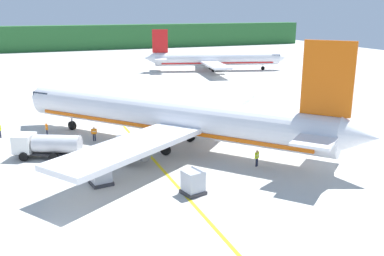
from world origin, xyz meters
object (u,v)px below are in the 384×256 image
airliner_mid_apron (215,59)px  crew_marshaller (94,133)px  cargo_container_mid (193,182)px  crew_loader_left (47,128)px  airliner_foreground (171,116)px  service_truck_fuel (47,145)px  cargo_container_near (100,174)px  crew_supervisor (0,129)px  crew_loader_right (257,157)px

airliner_mid_apron → crew_marshaller: 59.15m
cargo_container_mid → crew_loader_left: bearing=115.2°
airliner_foreground → service_truck_fuel: size_ratio=4.96×
cargo_container_mid → cargo_container_near: bearing=144.8°
crew_supervisor → crew_loader_left: bearing=-14.2°
crew_marshaller → crew_supervisor: bearing=152.4°
cargo_container_near → crew_marshaller: cargo_container_near is taller
crew_loader_right → cargo_container_mid: bearing=-155.0°
crew_loader_left → cargo_container_mid: bearing=-64.8°
service_truck_fuel → crew_loader_right: size_ratio=4.25×
crew_loader_left → crew_loader_right: (17.97, -17.71, -0.01)m
airliner_foreground → crew_loader_right: 10.62m
airliner_mid_apron → crew_marshaller: bearing=-127.5°
airliner_foreground → cargo_container_near: (-8.87, -7.63, -2.47)m
airliner_foreground → service_truck_fuel: airliner_foreground is taller
cargo_container_near → crew_loader_left: (-3.42, 16.72, 0.03)m
cargo_container_near → crew_loader_right: (14.56, -1.00, 0.02)m
airliner_foreground → crew_loader_right: bearing=-56.6°
airliner_foreground → cargo_container_near: size_ratio=16.91×
airliner_foreground → crew_marshaller: size_ratio=20.73×
cargo_container_mid → airliner_foreground: bearing=79.8°
crew_marshaller → airliner_foreground: bearing=-34.9°
cargo_container_mid → crew_loader_left: (-10.06, 21.41, -0.04)m
cargo_container_mid → crew_marshaller: 18.23m
service_truck_fuel → cargo_container_mid: 17.02m
airliner_foreground → crew_marshaller: bearing=145.1°
crew_marshaller → crew_loader_right: 19.01m
airliner_foreground → service_truck_fuel: bearing=175.1°
airliner_foreground → cargo_container_mid: 12.75m
cargo_container_near → crew_loader_right: cargo_container_near is taller
crew_marshaller → crew_loader_left: crew_marshaller is taller
crew_marshaller → crew_loader_left: 6.26m
crew_marshaller → crew_loader_left: size_ratio=1.01×
airliner_foreground → airliner_mid_apron: (28.59, 52.06, -0.61)m
crew_loader_left → crew_loader_right: size_ratio=1.01×
crew_marshaller → cargo_container_near: bearing=-96.5°
airliner_mid_apron → crew_loader_left: size_ratio=20.80×
airliner_mid_apron → cargo_container_mid: airliner_mid_apron is taller
service_truck_fuel → crew_loader_right: service_truck_fuel is taller
cargo_container_near → crew_supervisor: size_ratio=1.12×
cargo_container_near → crew_marshaller: size_ratio=1.23×
crew_marshaller → crew_loader_left: (-4.88, 3.93, -0.01)m
service_truck_fuel → crew_loader_right: 20.81m
service_truck_fuel → cargo_container_near: (3.84, -8.71, -0.48)m
cargo_container_near → crew_supervisor: (-8.50, 18.00, 0.14)m
crew_marshaller → service_truck_fuel: bearing=-142.5°
airliner_mid_apron → airliner_foreground: bearing=-118.8°
cargo_container_near → cargo_container_mid: 8.13m
cargo_container_mid → crew_supervisor: size_ratio=1.17×
airliner_mid_apron → service_truck_fuel: bearing=-129.0°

